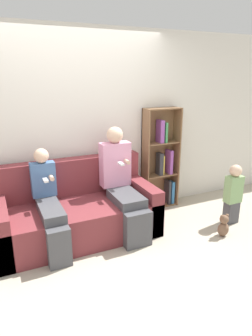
{
  "coord_description": "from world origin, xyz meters",
  "views": [
    {
      "loc": [
        -1.01,
        -2.79,
        1.96
      ],
      "look_at": [
        0.55,
        0.61,
        0.79
      ],
      "focal_mm": 32.0,
      "sensor_mm": 36.0,
      "label": 1
    }
  ],
  "objects_px": {
    "bookshelf": "(161,161)",
    "adult_seated": "(122,181)",
    "toddler_standing": "(233,193)",
    "child_seated": "(49,203)",
    "couch": "(77,213)",
    "teddy_bear": "(224,226)"
  },
  "relations": [
    {
      "from": "couch",
      "to": "adult_seated",
      "type": "distance_m",
      "value": 0.69
    },
    {
      "from": "bookshelf",
      "to": "teddy_bear",
      "type": "relative_size",
      "value": 5.06
    },
    {
      "from": "couch",
      "to": "child_seated",
      "type": "xyz_separation_m",
      "value": [
        -0.35,
        -0.15,
        0.26
      ]
    },
    {
      "from": "child_seated",
      "to": "teddy_bear",
      "type": "xyz_separation_m",
      "value": [
        2.01,
        -0.65,
        -0.43
      ]
    },
    {
      "from": "child_seated",
      "to": "couch",
      "type": "bearing_deg",
      "value": 23.6
    },
    {
      "from": "toddler_standing",
      "to": "teddy_bear",
      "type": "bearing_deg",
      "value": -145.03
    },
    {
      "from": "adult_seated",
      "to": "teddy_bear",
      "type": "bearing_deg",
      "value": -32.74
    },
    {
      "from": "child_seated",
      "to": "bookshelf",
      "type": "xyz_separation_m",
      "value": [
        1.77,
        0.51,
        0.14
      ]
    },
    {
      "from": "bookshelf",
      "to": "toddler_standing",
      "type": "bearing_deg",
      "value": -56.77
    },
    {
      "from": "child_seated",
      "to": "bookshelf",
      "type": "relative_size",
      "value": 0.75
    },
    {
      "from": "couch",
      "to": "bookshelf",
      "type": "xyz_separation_m",
      "value": [
        1.42,
        0.36,
        0.4
      ]
    },
    {
      "from": "couch",
      "to": "teddy_bear",
      "type": "height_order",
      "value": "couch"
    },
    {
      "from": "child_seated",
      "to": "toddler_standing",
      "type": "xyz_separation_m",
      "value": [
        2.37,
        -0.4,
        -0.14
      ]
    },
    {
      "from": "couch",
      "to": "bookshelf",
      "type": "bearing_deg",
      "value": 14.14
    },
    {
      "from": "adult_seated",
      "to": "toddler_standing",
      "type": "distance_m",
      "value": 1.53
    },
    {
      "from": "toddler_standing",
      "to": "teddy_bear",
      "type": "relative_size",
      "value": 2.78
    },
    {
      "from": "adult_seated",
      "to": "bookshelf",
      "type": "height_order",
      "value": "bookshelf"
    },
    {
      "from": "adult_seated",
      "to": "toddler_standing",
      "type": "height_order",
      "value": "adult_seated"
    },
    {
      "from": "adult_seated",
      "to": "bookshelf",
      "type": "distance_m",
      "value": 0.96
    },
    {
      "from": "toddler_standing",
      "to": "teddy_bear",
      "type": "xyz_separation_m",
      "value": [
        -0.35,
        -0.25,
        -0.29
      ]
    },
    {
      "from": "bookshelf",
      "to": "adult_seated",
      "type": "bearing_deg",
      "value": -151.5
    },
    {
      "from": "toddler_standing",
      "to": "bookshelf",
      "type": "bearing_deg",
      "value": 123.23
    }
  ]
}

